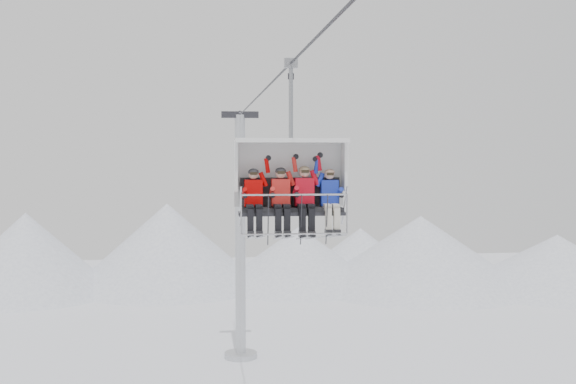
{
  "coord_description": "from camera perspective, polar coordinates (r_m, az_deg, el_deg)",
  "views": [
    {
      "loc": [
        -2.03,
        -17.06,
        11.25
      ],
      "look_at": [
        0.0,
        0.0,
        10.32
      ],
      "focal_mm": 45.0,
      "sensor_mm": 36.0,
      "label": 1
    }
  ],
  "objects": [
    {
      "name": "chairlift_carrier",
      "position": [
        16.75,
        0.17,
        1.3
      ],
      "size": [
        2.59,
        1.17,
        3.98
      ],
      "color": "black",
      "rests_on": "haul_cable"
    },
    {
      "name": "skier_center_right",
      "position": [
        16.51,
        1.34,
        -0.41
      ],
      "size": [
        0.43,
        1.69,
        1.71
      ],
      "color": "red",
      "rests_on": "chairlift_carrier"
    },
    {
      "name": "skier_far_right",
      "position": [
        16.6,
        3.35,
        -0.51
      ],
      "size": [
        0.4,
        1.69,
        1.6
      ],
      "color": "#1A2FAE",
      "rests_on": "chairlift_carrier"
    },
    {
      "name": "skier_far_left",
      "position": [
        16.39,
        -2.72,
        -0.52
      ],
      "size": [
        0.41,
        1.69,
        1.63
      ],
      "color": "#BE0201",
      "rests_on": "chairlift_carrier"
    },
    {
      "name": "haul_cable",
      "position": [
        17.3,
        0.0,
        9.92
      ],
      "size": [
        0.06,
        50.0,
        0.06
      ],
      "primitive_type": "cylinder",
      "rotation": [
        1.57,
        0.0,
        0.0
      ],
      "color": "#2C2D31",
      "rests_on": "lift_tower_left"
    },
    {
      "name": "skier_center_left",
      "position": [
        16.44,
        -0.55,
        -0.47
      ],
      "size": [
        0.42,
        1.69,
        1.67
      ],
      "color": "red",
      "rests_on": "chairlift_carrier"
    },
    {
      "name": "ridgeline",
      "position": [
        59.7,
        -6.3,
        -5.0
      ],
      "size": [
        72.0,
        21.0,
        7.0
      ],
      "color": "white",
      "rests_on": "ground"
    },
    {
      "name": "lift_tower_right",
      "position": [
        39.49,
        -3.78,
        -4.85
      ],
      "size": [
        2.0,
        1.8,
        13.48
      ],
      "color": "#B1B4B9",
      "rests_on": "ground"
    }
  ]
}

